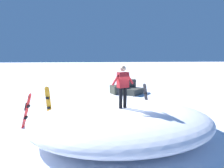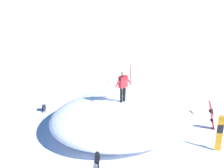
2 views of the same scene
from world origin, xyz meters
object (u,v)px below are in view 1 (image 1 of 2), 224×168
object	(u,v)px
snowboard_primary_upright	(27,110)
snowboard_secondary_upright	(48,101)
snowboarder_standing	(123,84)
snowboard_tertiary_upright	(146,96)

from	to	relation	value
snowboard_primary_upright	snowboard_secondary_upright	world-z (taller)	snowboard_secondary_upright
snowboarder_standing	snowboard_tertiary_upright	distance (m)	5.01
snowboard_primary_upright	snowboard_secondary_upright	xyz separation A→B (m)	(-0.70, -1.54, 0.04)
snowboarder_standing	snowboard_primary_upright	world-z (taller)	snowboarder_standing
snowboarder_standing	snowboard_tertiary_upright	xyz separation A→B (m)	(-2.39, -4.18, -1.37)
snowboarder_standing	snowboard_tertiary_upright	world-z (taller)	snowboarder_standing
snowboard_secondary_upright	snowboard_tertiary_upright	bearing A→B (deg)	-171.98
snowboard_tertiary_upright	snowboard_primary_upright	bearing A→B (deg)	19.98
snowboard_tertiary_upright	snowboard_secondary_upright	bearing A→B (deg)	8.02
snowboard_tertiary_upright	snowboarder_standing	bearing A→B (deg)	60.21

